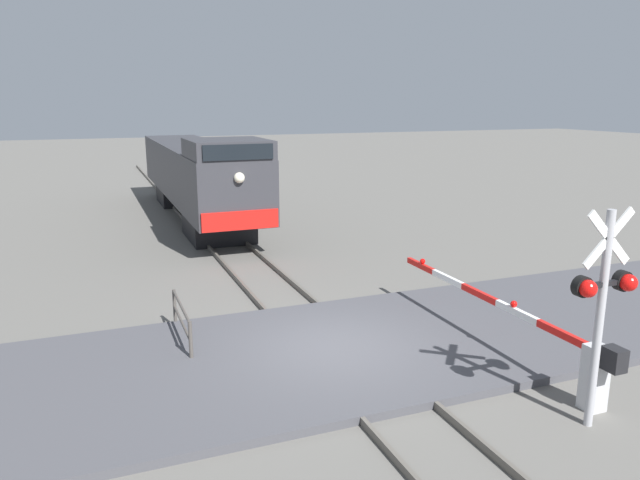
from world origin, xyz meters
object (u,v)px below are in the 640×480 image
object	(u,v)px
crossing_gate	(552,343)
guard_railing	(182,319)
locomotive	(197,174)
crossing_signal	(603,297)

from	to	relation	value
crossing_gate	guard_railing	xyz separation A→B (m)	(-6.25, 4.48, -0.22)
locomotive	guard_railing	bearing A→B (deg)	-101.76
crossing_gate	crossing_signal	bearing A→B (deg)	-107.69
locomotive	guard_railing	world-z (taller)	locomotive
crossing_signal	crossing_gate	xyz separation A→B (m)	(0.46, 1.45, -1.43)
locomotive	crossing_signal	world-z (taller)	locomotive
crossing_signal	guard_railing	world-z (taller)	crossing_signal
crossing_signal	locomotive	bearing A→B (deg)	97.90
locomotive	crossing_signal	distance (m)	20.44
crossing_signal	guard_railing	size ratio (longest dim) A/B	1.60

